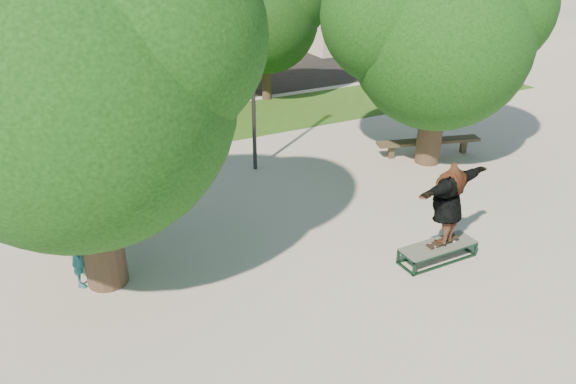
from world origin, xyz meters
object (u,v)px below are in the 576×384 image
car_dark (82,74)px  car_silver_b (157,79)px  grind_box (437,252)px  car_grey (98,90)px  tree_right (438,28)px  lamppost (252,66)px  bystander (81,246)px  bench (428,142)px  tree_left (68,73)px

car_dark → car_silver_b: size_ratio=0.85×
grind_box → car_silver_b: size_ratio=0.34×
car_dark → car_grey: 2.90m
tree_right → car_grey: bearing=127.1°
tree_right → car_grey: (-7.92, 10.47, -3.37)m
lamppost → car_silver_b: (-0.50, 8.97, -2.38)m
lamppost → bystander: (-5.60, -3.82, -2.27)m
car_silver_b → bench: bearing=-61.3°
bystander → car_dark: bystander is taller
tree_right → car_silver_b: size_ratio=1.23×
lamppost → car_dark: (-3.13, 11.44, -2.41)m
tree_left → lamppost: (5.29, 3.91, -1.27)m
bench → lamppost: bearing=-179.7°
grind_box → bench: bearing=51.9°
tree_left → tree_right: size_ratio=1.09×
bench → car_dark: (-8.52, 13.00, 0.31)m
bench → car_grey: bearing=146.1°
bystander → car_silver_b: (5.10, 12.79, -0.12)m
tree_right → car_silver_b: tree_right is taller
tree_left → grind_box: size_ratio=3.95×
lamppost → car_grey: bearing=109.3°
bystander → tree_right: bearing=-34.4°
tree_left → car_grey: tree_left is taller
tree_right → lamppost: tree_right is taller
bench → car_silver_b: (-5.89, 10.53, 0.33)m
tree_left → car_dark: tree_left is taller
grind_box → car_grey: 15.73m
tree_left → grind_box: (6.79, -2.61, -4.23)m
tree_right → bench: size_ratio=1.93×
tree_left → bystander: bearing=164.5°
tree_left → grind_box: 8.42m
tree_right → grind_box: 6.93m
lamppost → bystander: lamppost is taller
lamppost → grind_box: (1.50, -6.51, -2.96)m
lamppost → grind_box: 7.31m
tree_left → bench: tree_left is taller
bystander → car_grey: bearing=33.5°
lamppost → car_grey: (-3.00, 8.55, -2.43)m
bystander → tree_left: bearing=-60.1°
bystander → car_silver_b: 13.77m
tree_right → bystander: bearing=-169.7°
tree_right → grind_box: tree_right is taller
tree_left → bystander: size_ratio=4.03×
bench → car_grey: size_ratio=0.65×
grind_box → car_grey: car_grey is taller
lamppost → grind_box: lamppost is taller
grind_box → car_dark: size_ratio=0.40×
tree_left → lamppost: 6.70m
car_dark → car_grey: car_dark is taller
car_grey → grind_box: bearing=-65.6°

